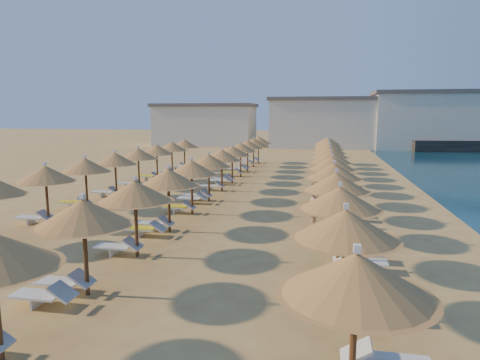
% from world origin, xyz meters
% --- Properties ---
extents(ground, '(220.00, 220.00, 0.00)m').
position_xyz_m(ground, '(0.00, 0.00, 0.00)').
color(ground, tan).
rests_on(ground, ground).
extents(hotel_blocks, '(48.38, 10.06, 8.10)m').
position_xyz_m(hotel_blocks, '(3.62, 45.52, 3.70)').
color(hotel_blocks, silver).
rests_on(hotel_blocks, ground).
extents(parasol_row_east, '(2.67, 38.58, 2.84)m').
position_xyz_m(parasol_row_east, '(4.05, 5.80, 2.28)').
color(parasol_row_east, brown).
rests_on(parasol_row_east, ground).
extents(parasol_row_west, '(2.67, 38.58, 2.84)m').
position_xyz_m(parasol_row_west, '(-2.78, 5.80, 2.28)').
color(parasol_row_west, brown).
rests_on(parasol_row_west, ground).
extents(parasol_row_inland, '(2.67, 25.53, 2.84)m').
position_xyz_m(parasol_row_inland, '(-8.48, 5.80, 2.28)').
color(parasol_row_inland, brown).
rests_on(parasol_row_inland, ground).
extents(loungers, '(15.61, 36.51, 0.66)m').
position_xyz_m(loungers, '(-1.16, 5.59, 0.34)').
color(loungers, white).
rests_on(loungers, ground).
extents(beachgoer_a, '(0.55, 0.70, 1.68)m').
position_xyz_m(beachgoer_a, '(3.15, -0.56, 0.84)').
color(beachgoer_a, tan).
rests_on(beachgoer_a, ground).
extents(beachgoer_b, '(0.97, 1.06, 1.78)m').
position_xyz_m(beachgoer_b, '(4.67, 3.93, 0.89)').
color(beachgoer_b, tan).
rests_on(beachgoer_b, ground).
extents(beachgoer_c, '(0.79, 0.98, 1.56)m').
position_xyz_m(beachgoer_c, '(3.18, 5.30, 0.78)').
color(beachgoer_c, tan).
rests_on(beachgoer_c, ground).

